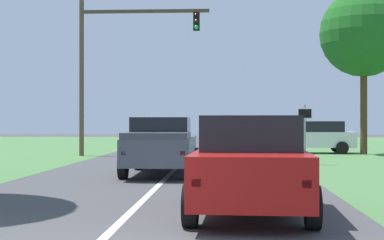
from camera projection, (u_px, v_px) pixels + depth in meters
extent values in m
plane|color=#424244|center=(169.00, 175.00, 19.15)|extent=(120.00, 120.00, 0.00)
cube|color=#9E1411|center=(251.00, 172.00, 11.09)|extent=(2.20, 4.88, 0.87)
cube|color=black|center=(251.00, 132.00, 11.33)|extent=(1.89, 3.04, 0.64)
cube|color=red|center=(196.00, 183.00, 8.82)|extent=(0.14, 0.07, 0.12)
cube|color=red|center=(307.00, 184.00, 8.65)|extent=(0.14, 0.07, 0.12)
cylinder|color=black|center=(204.00, 186.00, 12.67)|extent=(0.27, 0.73, 0.72)
cylinder|color=black|center=(298.00, 187.00, 12.47)|extent=(0.27, 0.73, 0.72)
cylinder|color=black|center=(190.00, 206.00, 9.71)|extent=(0.27, 0.73, 0.72)
cylinder|color=black|center=(313.00, 208.00, 9.51)|extent=(0.27, 0.73, 0.72)
cube|color=#4C515B|center=(162.00, 150.00, 19.53)|extent=(2.14, 5.58, 0.83)
cube|color=black|center=(161.00, 127.00, 19.25)|extent=(1.85, 2.13, 0.67)
cube|color=#41454E|center=(157.00, 136.00, 17.81)|extent=(1.99, 2.14, 0.20)
cube|color=red|center=(124.00, 153.00, 16.82)|extent=(0.14, 0.06, 0.12)
cube|color=red|center=(183.00, 153.00, 16.74)|extent=(0.14, 0.06, 0.12)
cylinder|color=black|center=(138.00, 159.00, 21.29)|extent=(0.26, 0.80, 0.80)
cylinder|color=black|center=(195.00, 159.00, 21.20)|extent=(0.26, 0.80, 0.80)
cylinder|color=black|center=(123.00, 166.00, 17.85)|extent=(0.26, 0.80, 0.80)
cylinder|color=black|center=(191.00, 166.00, 17.76)|extent=(0.26, 0.80, 0.80)
cylinder|color=brown|center=(82.00, 78.00, 29.76)|extent=(0.24, 0.24, 7.93)
cube|color=#4C3D2B|center=(145.00, 11.00, 29.58)|extent=(6.52, 0.16, 0.16)
cube|color=black|center=(196.00, 22.00, 29.43)|extent=(0.32, 0.28, 0.90)
sphere|color=black|center=(196.00, 15.00, 29.28)|extent=(0.22, 0.22, 0.22)
sphere|color=black|center=(196.00, 21.00, 29.28)|extent=(0.22, 0.22, 0.22)
sphere|color=#1ED83F|center=(196.00, 27.00, 29.28)|extent=(0.22, 0.22, 0.22)
cylinder|color=gray|center=(305.00, 135.00, 23.83)|extent=(0.08, 0.08, 2.43)
cube|color=white|center=(305.00, 114.00, 23.80)|extent=(0.60, 0.03, 0.44)
cube|color=black|center=(305.00, 114.00, 23.78)|extent=(0.52, 0.01, 0.36)
cylinder|color=#4C351E|center=(364.00, 110.00, 31.02)|extent=(0.36, 0.36, 4.71)
sphere|color=#1D5E1E|center=(364.00, 33.00, 31.03)|extent=(4.65, 4.65, 4.65)
cube|color=silver|center=(315.00, 139.00, 32.16)|extent=(4.29, 1.99, 0.84)
cube|color=black|center=(319.00, 127.00, 32.14)|extent=(2.59, 1.71, 0.58)
cube|color=red|center=(276.00, 138.00, 33.10)|extent=(0.06, 0.14, 0.12)
cube|color=red|center=(278.00, 139.00, 31.60)|extent=(0.06, 0.14, 0.12)
cylinder|color=black|center=(337.00, 146.00, 32.96)|extent=(0.69, 0.25, 0.68)
cylinder|color=black|center=(342.00, 148.00, 31.12)|extent=(0.69, 0.25, 0.68)
cylinder|color=black|center=(290.00, 146.00, 33.20)|extent=(0.69, 0.25, 0.68)
cylinder|color=black|center=(292.00, 148.00, 31.36)|extent=(0.69, 0.25, 0.68)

